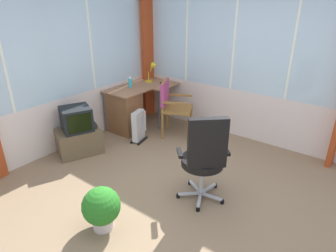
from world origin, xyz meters
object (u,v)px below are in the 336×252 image
Objects in this scene: tv_on_stand at (78,133)px; space_heater at (139,126)px; desk_lamp at (153,69)px; office_chair at (205,155)px; wooden_armchair at (170,101)px; desk at (126,110)px; potted_plant at (101,207)px; spray_bottle at (130,81)px; tv_remote at (164,83)px.

tv_on_stand reaches higher than space_heater.
desk_lamp is 0.33× the size of office_chair.
wooden_armchair is at bearing -120.35° from desk_lamp.
tv_on_stand is (-1.05, -0.01, -0.07)m from desk.
wooden_armchair is at bearing 19.95° from potted_plant.
space_heater is at bearing -125.70° from spray_bottle.
office_chair is at bearing -113.06° from desk.
space_heater is at bearing -109.84° from desk.
tv_remote is 0.69× the size of spray_bottle.
office_chair reaches higher than potted_plant.
wooden_armchair is at bearing -64.04° from desk.
spray_bottle is at bearing 19.98° from desk.
potted_plant is (-0.89, -1.54, -0.07)m from tv_on_stand.
tv_remote is at bearing -90.91° from desk_lamp.
office_chair is 1.89m from space_heater.
wooden_armchair is at bearing 48.51° from office_chair.
desk is 1.05m from tv_on_stand.
office_chair is at bearing -113.91° from space_heater.
desk is 0.51m from space_heater.
spray_bottle is (-0.55, 0.08, -0.14)m from desk_lamp.
tv_on_stand is at bearing 93.49° from office_chair.
spray_bottle is at bearing 99.12° from wooden_armchair.
office_chair reaches higher than wooden_armchair.
spray_bottle is at bearing 62.99° from office_chair.
office_chair is (-0.92, -2.16, 0.22)m from desk.
office_chair is 2.31× the size of potted_plant.
tv_remote reaches higher than desk.
spray_bottle is at bearing 37.06° from potted_plant.
tv_remote is at bearing 11.85° from space_heater.
desk_lamp is at bearing 59.65° from wooden_armchair.
office_chair is 1.47× the size of tv_on_stand.
desk is at bearing 132.18° from tv_remote.
spray_bottle is 0.40× the size of space_heater.
wooden_armchair reaches higher than desk.
desk is at bearing -160.02° from spray_bottle.
wooden_armchair is at bearing -80.88° from spray_bottle.
space_heater is at bearing 162.81° from tv_remote.
desk_lamp is 1.28m from space_heater.
tv_remote is 0.31× the size of potted_plant.
office_chair is at bearing -128.10° from desk_lamp.
tv_on_stand is at bearing 153.07° from space_heater.
potted_plant is (-2.71, -1.29, -0.50)m from tv_remote.
office_chair reaches higher than tv_remote.
office_chair reaches higher than spray_bottle.
tv_remote is (-0.00, -0.27, -0.23)m from desk_lamp.
wooden_armchair is 0.88× the size of office_chair.
desk_lamp is 0.58m from spray_bottle.
tv_on_stand is at bearing 143.08° from tv_remote.
desk_lamp reaches higher than space_heater.
potted_plant is at bearing -148.36° from space_heater.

